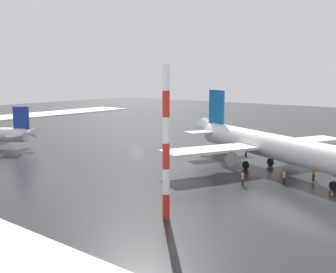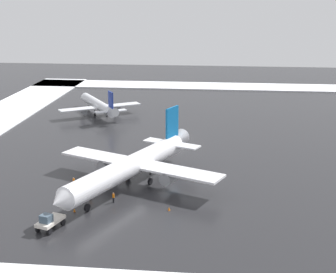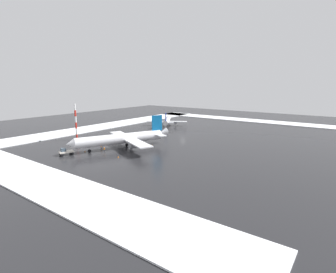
{
  "view_description": "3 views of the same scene",
  "coord_description": "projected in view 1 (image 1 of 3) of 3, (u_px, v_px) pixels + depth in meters",
  "views": [
    {
      "loc": [
        58.65,
        -62.1,
        14.2
      ],
      "look_at": [
        13.5,
        -6.4,
        3.43
      ],
      "focal_mm": 45.0,
      "sensor_mm": 36.0,
      "label": 1
    },
    {
      "loc": [
        114.48,
        9.47,
        32.68
      ],
      "look_at": [
        14.43,
        -1.09,
        4.21
      ],
      "focal_mm": 55.0,
      "sensor_mm": 36.0,
      "label": 2
    },
    {
      "loc": [
        97.56,
        62.55,
        23.56
      ],
      "look_at": [
        12.64,
        0.79,
        2.03
      ],
      "focal_mm": 28.0,
      "sensor_mm": 36.0,
      "label": 3
    }
  ],
  "objects": [
    {
      "name": "antenna_mast",
      "position": [
        166.0,
        143.0,
        40.44
      ],
      "size": [
        0.7,
        0.7,
        15.12
      ],
      "color": "red",
      "rests_on": "ground_plane"
    },
    {
      "name": "ground_crew_beside_wing",
      "position": [
        284.0,
        177.0,
        54.19
      ],
      "size": [
        0.36,
        0.36,
        1.71
      ],
      "rotation": [
        0.0,
        0.0,
        2.79
      ],
      "color": "black",
      "rests_on": "ground_plane"
    },
    {
      "name": "ground_crew_by_nose_gear",
      "position": [
        243.0,
        178.0,
        53.6
      ],
      "size": [
        0.36,
        0.36,
        1.71
      ],
      "rotation": [
        0.0,
        0.0,
        0.91
      ],
      "color": "black",
      "rests_on": "ground_plane"
    },
    {
      "name": "ground_crew_near_tug",
      "position": [
        314.0,
        173.0,
        56.15
      ],
      "size": [
        0.36,
        0.36,
        1.71
      ],
      "rotation": [
        0.0,
        0.0,
        5.56
      ],
      "color": "black",
      "rests_on": "ground_plane"
    },
    {
      "name": "traffic_cone_wingtip_side",
      "position": [
        234.0,
        155.0,
        72.69
      ],
      "size": [
        0.36,
        0.36,
        0.55
      ],
      "primitive_type": "cone",
      "color": "orange",
      "rests_on": "ground_plane"
    },
    {
      "name": "airplane_parked_starboard",
      "position": [
        269.0,
        145.0,
        61.62
      ],
      "size": [
        36.1,
        30.65,
        11.36
      ],
      "rotation": [
        0.0,
        0.0,
        5.86
      ],
      "color": "white",
      "rests_on": "ground_plane"
    },
    {
      "name": "ground_plane",
      "position": [
        137.0,
        143.0,
        86.34
      ],
      "size": [
        240.0,
        240.0,
        0.0
      ],
      "primitive_type": "plane",
      "color": "#232326"
    },
    {
      "name": "traffic_cone_mid_line",
      "position": [
        332.0,
        193.0,
        49.62
      ],
      "size": [
        0.36,
        0.36,
        0.55
      ],
      "primitive_type": "cone",
      "color": "orange",
      "rests_on": "ground_plane"
    }
  ]
}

